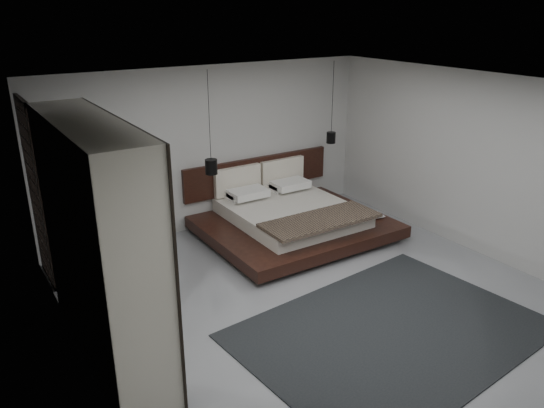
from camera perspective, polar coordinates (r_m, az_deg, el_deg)
floor at (r=7.36m, az=4.67°, el=-9.70°), size 6.00×6.00×0.00m
ceiling at (r=6.42m, az=5.40°, el=12.41°), size 6.00×6.00×0.00m
wall_back at (r=9.21m, az=-6.46°, el=5.98°), size 6.00×0.00×6.00m
wall_front at (r=4.97m, az=26.81°, el=-9.48°), size 6.00×0.00×6.00m
wall_left at (r=5.59m, az=-20.33°, el=-5.14°), size 0.00×6.00×6.00m
wall_right at (r=8.85m, az=20.67°, el=4.16°), size 0.00×6.00×6.00m
lattice_screen at (r=7.90m, az=-24.04°, el=1.03°), size 0.05×0.90×2.60m
bed at (r=9.08m, az=1.98°, el=-1.43°), size 2.97×2.47×1.11m
book_lower at (r=9.32m, az=10.58°, el=-1.27°), size 0.26×0.31×0.02m
book_upper at (r=9.28m, az=10.63°, el=-1.23°), size 0.26×0.31×0.02m
pendant_left at (r=8.57m, az=-6.56°, el=4.04°), size 0.20×0.20×1.65m
pendant_right at (r=9.81m, az=6.37°, el=7.15°), size 0.17×0.17×1.46m
wardrobe at (r=5.92m, az=-18.06°, el=-4.11°), size 0.64×2.71×2.66m
rug at (r=6.75m, az=12.71°, el=-13.19°), size 3.81×2.88×0.02m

